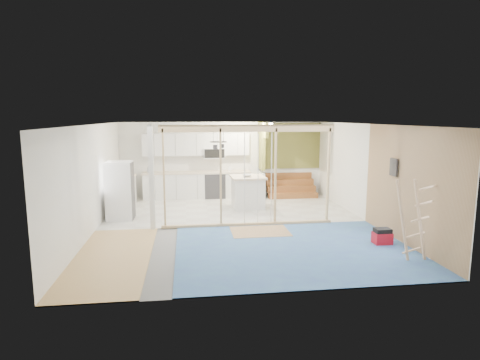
{
  "coord_description": "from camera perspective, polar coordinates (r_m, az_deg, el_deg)",
  "views": [
    {
      "loc": [
        -1.23,
        -9.89,
        2.8
      ],
      "look_at": [
        0.17,
        0.6,
        1.11
      ],
      "focal_mm": 30.0,
      "sensor_mm": 36.0,
      "label": 1
    }
  ],
  "objects": [
    {
      "name": "bowl",
      "position": [
        12.08,
        1.0,
        0.63
      ],
      "size": [
        0.3,
        0.3,
        0.07
      ],
      "primitive_type": "imported",
      "rotation": [
        0.0,
        0.0,
        -0.04
      ],
      "color": "beige",
      "rests_on": "island"
    },
    {
      "name": "base_cabinets",
      "position": [
        13.46,
        -9.09,
        -1.01
      ],
      "size": [
        4.45,
        2.24,
        0.93
      ],
      "color": "silver",
      "rests_on": "room"
    },
    {
      "name": "floor_overlays",
      "position": [
        10.42,
        -0.13,
        -6.45
      ],
      "size": [
        7.0,
        8.0,
        0.03
      ],
      "color": "beige",
      "rests_on": "room"
    },
    {
      "name": "ceiling_light",
      "position": [
        13.16,
        3.97,
        7.93
      ],
      "size": [
        0.32,
        0.32,
        0.08
      ],
      "primitive_type": "cylinder",
      "color": "#FFEABF",
      "rests_on": "room"
    },
    {
      "name": "soap_bottle_b",
      "position": [
        13.84,
        -1.49,
        1.71
      ],
      "size": [
        0.09,
        0.09,
        0.19
      ],
      "primitive_type": "imported",
      "rotation": [
        0.0,
        0.0,
        -0.02
      ],
      "color": "silver",
      "rests_on": "base_cabinets"
    },
    {
      "name": "stud_frame",
      "position": [
        10.01,
        -2.04,
        2.23
      ],
      "size": [
        4.66,
        0.14,
        2.6
      ],
      "color": "tan",
      "rests_on": "room"
    },
    {
      "name": "fridge",
      "position": [
        11.31,
        -16.66,
        -1.5
      ],
      "size": [
        0.7,
        0.68,
        1.59
      ],
      "rotation": [
        0.0,
        0.0,
        -0.02
      ],
      "color": "white",
      "rests_on": "room"
    },
    {
      "name": "island",
      "position": [
        12.27,
        1.12,
        -1.76
      ],
      "size": [
        1.04,
        1.04,
        0.99
      ],
      "rotation": [
        0.0,
        0.0,
        0.03
      ],
      "color": "silver",
      "rests_on": "room"
    },
    {
      "name": "ladder",
      "position": [
        8.4,
        23.45,
        -5.28
      ],
      "size": [
        0.87,
        0.07,
        1.61
      ],
      "rotation": [
        0.0,
        0.0,
        0.08
      ],
      "color": "#E5B88C",
      "rests_on": "room"
    },
    {
      "name": "green_partition",
      "position": [
        14.06,
        5.94,
        1.45
      ],
      "size": [
        2.25,
        1.51,
        2.6
      ],
      "color": "olive",
      "rests_on": "room"
    },
    {
      "name": "electrical_panel",
      "position": [
        9.76,
        21.02,
        1.71
      ],
      "size": [
        0.04,
        0.3,
        0.4
      ],
      "primitive_type": "cube",
      "color": "#36363B",
      "rests_on": "room"
    },
    {
      "name": "pot_rack",
      "position": [
        11.85,
        -3.12,
        5.18
      ],
      "size": [
        0.52,
        0.52,
        0.72
      ],
      "color": "black",
      "rests_on": "room"
    },
    {
      "name": "toolbox",
      "position": [
        9.44,
        19.57,
        -7.61
      ],
      "size": [
        0.38,
        0.29,
        0.36
      ],
      "rotation": [
        0.0,
        0.0,
        -0.0
      ],
      "color": "#AF101D",
      "rests_on": "room"
    },
    {
      "name": "room",
      "position": [
        10.08,
        -0.5,
        0.53
      ],
      "size": [
        7.01,
        8.01,
        2.61
      ],
      "color": "slate",
      "rests_on": "ground"
    },
    {
      "name": "soap_bottle_a",
      "position": [
        13.72,
        -12.85,
        1.61
      ],
      "size": [
        0.14,
        0.14,
        0.28
      ],
      "primitive_type": "imported",
      "rotation": [
        0.0,
        0.0,
        -0.32
      ],
      "color": "#A1A9B4",
      "rests_on": "base_cabinets"
    },
    {
      "name": "upper_cabinets",
      "position": [
        13.75,
        -5.97,
        4.94
      ],
      "size": [
        3.6,
        0.41,
        0.85
      ],
      "color": "silver",
      "rests_on": "room"
    },
    {
      "name": "sheathing_panel",
      "position": [
        9.31,
        22.92,
        -0.9
      ],
      "size": [
        0.02,
        4.0,
        2.6
      ],
      "primitive_type": "cube",
      "color": "tan",
      "rests_on": "room"
    }
  ]
}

